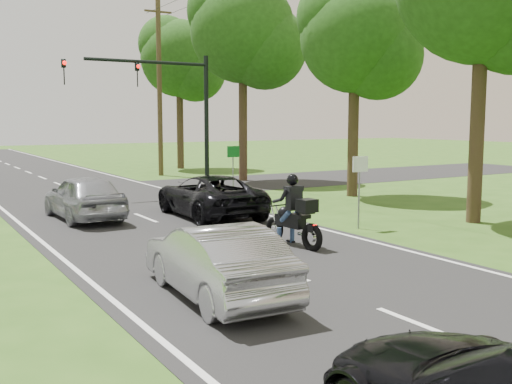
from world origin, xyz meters
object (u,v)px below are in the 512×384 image
traffic_signal (167,97)px  silver_suv (84,197)px  dark_suv (209,196)px  sign_white (360,174)px  motorcycle_rider (295,218)px  utility_pole_far (159,86)px  silver_sedan (216,261)px  sign_green (233,159)px

traffic_signal → silver_suv: bearing=-134.3°
dark_suv → sign_white: size_ratio=2.32×
motorcycle_rider → utility_pole_far: (4.52, 20.07, 4.35)m
dark_suv → utility_pole_far: 15.95m
motorcycle_rider → silver_sedan: bearing=-146.9°
silver_suv → sign_white: 8.72m
dark_suv → silver_suv: (-3.71, 1.50, 0.04)m
motorcycle_rider → silver_sedan: (-3.72, -2.93, -0.05)m
traffic_signal → sign_white: (1.36, -11.02, -2.54)m
silver_suv → utility_pole_far: utility_pole_far is taller
sign_white → silver_sedan: bearing=-149.4°
dark_suv → sign_white: 5.17m
sign_white → sign_green: (0.20, 8.00, 0.00)m
silver_suv → sign_white: bearing=136.2°
dark_suv → utility_pole_far: size_ratio=0.49×
sign_white → sign_green: same height
silver_suv → motorcycle_rider: bearing=114.8°
motorcycle_rider → utility_pole_far: 21.03m
sign_white → sign_green: 8.00m
silver_sedan → silver_suv: silver_suv is taller
dark_suv → motorcycle_rider: bearing=89.7°
motorcycle_rider → sign_white: size_ratio=1.01×
silver_sedan → traffic_signal: traffic_signal is taller
motorcycle_rider → utility_pole_far: utility_pole_far is taller
silver_suv → traffic_signal: 8.06m
silver_suv → sign_green: size_ratio=2.01×
motorcycle_rider → dark_suv: motorcycle_rider is taller
traffic_signal → sign_white: traffic_signal is taller
motorcycle_rider → silver_suv: 7.65m
motorcycle_rider → dark_suv: size_ratio=0.44×
traffic_signal → motorcycle_rider: bearing=-97.8°
dark_suv → sign_white: bearing=125.3°
motorcycle_rider → silver_suv: (-3.45, 6.83, 0.01)m
motorcycle_rider → silver_sedan: size_ratio=0.53×
motorcycle_rider → dark_suv: (0.27, 5.34, -0.03)m
dark_suv → traffic_signal: size_ratio=0.77×
motorcycle_rider → sign_white: (3.02, 1.05, 0.87)m
silver_suv → utility_pole_far: bearing=-123.0°
silver_sedan → sign_white: (6.74, 3.98, 0.92)m
dark_suv → sign_white: sign_white is taller
utility_pole_far → sign_green: utility_pole_far is taller
dark_suv → sign_green: 4.83m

